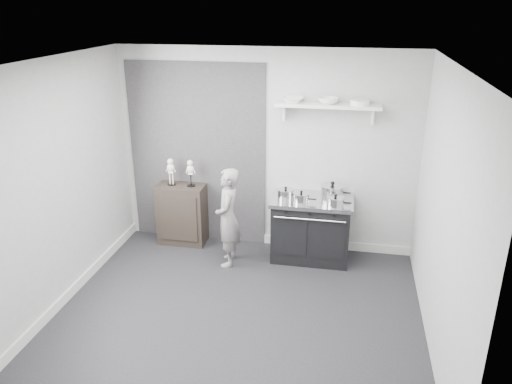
% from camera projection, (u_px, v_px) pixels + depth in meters
% --- Properties ---
extents(ground, '(4.00, 4.00, 0.00)m').
position_uv_depth(ground, '(237.00, 315.00, 5.48)').
color(ground, black).
rests_on(ground, ground).
extents(room_shell, '(4.02, 3.62, 2.71)m').
position_uv_depth(room_shell, '(229.00, 169.00, 5.04)').
color(room_shell, '#A2A2A0').
rests_on(room_shell, ground).
extents(wall_shelf, '(1.30, 0.26, 0.24)m').
position_uv_depth(wall_shelf, '(328.00, 106.00, 6.15)').
color(wall_shelf, silver).
rests_on(wall_shelf, room_shell).
extents(stove, '(1.05, 0.66, 0.84)m').
position_uv_depth(stove, '(311.00, 228.00, 6.56)').
color(stove, black).
rests_on(stove, ground).
extents(side_cabinet, '(0.66, 0.38, 0.85)m').
position_uv_depth(side_cabinet, '(182.00, 214.00, 7.01)').
color(side_cabinet, black).
rests_on(side_cabinet, ground).
extents(child, '(0.37, 0.51, 1.30)m').
position_uv_depth(child, '(228.00, 217.00, 6.34)').
color(child, gray).
rests_on(child, ground).
extents(pot_front_left, '(0.30, 0.21, 0.17)m').
position_uv_depth(pot_front_left, '(286.00, 194.00, 6.38)').
color(pot_front_left, silver).
rests_on(pot_front_left, stove).
extents(pot_back_right, '(0.39, 0.30, 0.22)m').
position_uv_depth(pot_back_right, '(332.00, 191.00, 6.43)').
color(pot_back_right, silver).
rests_on(pot_back_right, stove).
extents(pot_front_right, '(0.31, 0.22, 0.16)m').
position_uv_depth(pot_front_right, '(335.00, 201.00, 6.17)').
color(pot_front_right, silver).
rests_on(pot_front_right, stove).
extents(pot_front_center, '(0.30, 0.21, 0.16)m').
position_uv_depth(pot_front_center, '(301.00, 198.00, 6.28)').
color(pot_front_center, silver).
rests_on(pot_front_center, stove).
extents(skeleton_full, '(0.12, 0.08, 0.43)m').
position_uv_depth(skeleton_full, '(171.00, 170.00, 6.80)').
color(skeleton_full, silver).
rests_on(skeleton_full, side_cabinet).
extents(skeleton_torso, '(0.12, 0.08, 0.43)m').
position_uv_depth(skeleton_torso, '(190.00, 171.00, 6.75)').
color(skeleton_torso, silver).
rests_on(skeleton_torso, side_cabinet).
extents(bowl_large, '(0.27, 0.27, 0.07)m').
position_uv_depth(bowl_large, '(293.00, 100.00, 6.20)').
color(bowl_large, white).
rests_on(bowl_large, wall_shelf).
extents(bowl_small, '(0.25, 0.25, 0.08)m').
position_uv_depth(bowl_small, '(328.00, 101.00, 6.12)').
color(bowl_small, white).
rests_on(bowl_small, wall_shelf).
extents(plate_stack, '(0.24, 0.24, 0.06)m').
position_uv_depth(plate_stack, '(360.00, 103.00, 6.06)').
color(plate_stack, white).
rests_on(plate_stack, wall_shelf).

